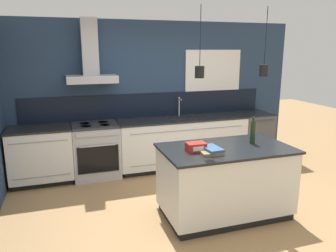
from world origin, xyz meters
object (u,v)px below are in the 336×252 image
at_px(oven_range, 96,150).
at_px(red_supply_box, 196,147).
at_px(book_stack, 210,150).
at_px(dishwasher, 253,136).
at_px(bottle_on_island, 253,132).

distance_m(oven_range, red_supply_box, 2.19).
xyz_separation_m(oven_range, book_stack, (1.15, -1.98, 0.48)).
bearing_deg(dishwasher, red_supply_box, -136.85).
bearing_deg(oven_range, bottle_on_island, -44.41).
bearing_deg(book_stack, dishwasher, 46.71).
xyz_separation_m(bottle_on_island, book_stack, (-0.69, -0.18, -0.12)).
height_order(dishwasher, red_supply_box, red_supply_box).
height_order(oven_range, bottle_on_island, bottle_on_island).
bearing_deg(red_supply_box, oven_range, 118.09).
bearing_deg(red_supply_box, book_stack, -34.17).
xyz_separation_m(dishwasher, book_stack, (-1.87, -1.99, 0.48)).
bearing_deg(dishwasher, bottle_on_island, -123.20).
height_order(dishwasher, bottle_on_island, bottle_on_island).
relative_size(book_stack, red_supply_box, 1.58).
bearing_deg(book_stack, bottle_on_island, 14.68).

